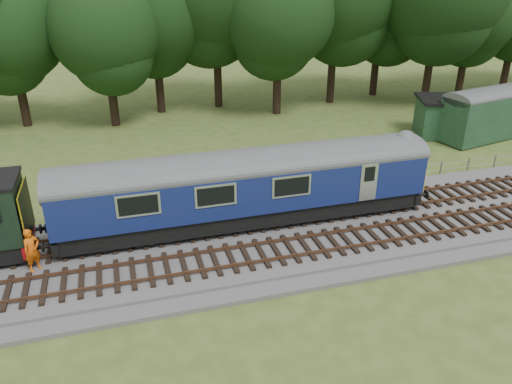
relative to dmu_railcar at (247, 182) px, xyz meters
name	(u,v)px	position (x,y,z in m)	size (l,w,h in m)	color
ground	(319,233)	(3.36, -1.40, -2.61)	(120.00, 120.00, 0.00)	#445720
ballast	(320,230)	(3.36, -1.40, -2.43)	(70.00, 7.00, 0.35)	#4C4C4F
track_north	(309,213)	(3.36, 0.00, -2.19)	(67.20, 2.40, 0.21)	black
track_south	(333,242)	(3.36, -3.00, -2.19)	(67.20, 2.40, 0.21)	black
fence	(289,196)	(3.36, 3.10, -2.61)	(64.00, 0.12, 1.00)	#6B6054
tree_line	(222,114)	(3.36, 20.60, -2.61)	(70.00, 8.00, 18.00)	black
dmu_railcar	(247,182)	(0.00, 0.00, 0.00)	(18.05, 2.86, 3.88)	black
worker	(32,250)	(-9.71, -1.46, -1.29)	(0.70, 0.46, 1.93)	orange
shed	(441,116)	(18.08, 10.13, -1.12)	(4.57, 4.57, 2.93)	#1A3922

